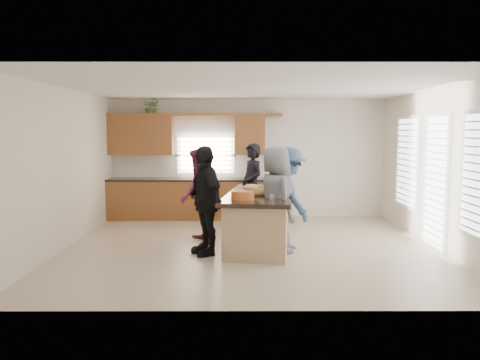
{
  "coord_description": "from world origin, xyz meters",
  "views": [
    {
      "loc": [
        -0.21,
        -8.17,
        2.05
      ],
      "look_at": [
        -0.19,
        0.44,
        1.15
      ],
      "focal_mm": 35.0,
      "sensor_mm": 36.0,
      "label": 1
    }
  ],
  "objects_px": {
    "island": "(261,220)",
    "woman_left_back": "(252,186)",
    "woman_left_mid": "(200,196)",
    "woman_right_front": "(276,199)",
    "woman_right_back": "(287,198)",
    "salad_bowl": "(243,195)",
    "woman_left_front": "(205,200)"
  },
  "relations": [
    {
      "from": "salad_bowl",
      "to": "woman_left_front",
      "type": "relative_size",
      "value": 0.21
    },
    {
      "from": "woman_left_front",
      "to": "woman_right_back",
      "type": "bearing_deg",
      "value": 78.55
    },
    {
      "from": "woman_left_mid",
      "to": "woman_right_back",
      "type": "distance_m",
      "value": 1.58
    },
    {
      "from": "woman_left_mid",
      "to": "woman_right_front",
      "type": "bearing_deg",
      "value": 54.21
    },
    {
      "from": "woman_left_back",
      "to": "woman_left_front",
      "type": "xyz_separation_m",
      "value": [
        -0.84,
        -2.22,
        0.01
      ]
    },
    {
      "from": "woman_left_front",
      "to": "woman_right_back",
      "type": "distance_m",
      "value": 1.48
    },
    {
      "from": "woman_left_back",
      "to": "woman_right_back",
      "type": "height_order",
      "value": "woman_left_back"
    },
    {
      "from": "woman_left_mid",
      "to": "woman_right_front",
      "type": "relative_size",
      "value": 0.97
    },
    {
      "from": "woman_left_back",
      "to": "woman_right_back",
      "type": "relative_size",
      "value": 1.0
    },
    {
      "from": "island",
      "to": "woman_right_front",
      "type": "height_order",
      "value": "woman_right_front"
    },
    {
      "from": "woman_left_back",
      "to": "woman_right_back",
      "type": "xyz_separation_m",
      "value": [
        0.57,
        -1.79,
        -0.0
      ]
    },
    {
      "from": "woman_left_mid",
      "to": "woman_right_front",
      "type": "height_order",
      "value": "woman_right_front"
    },
    {
      "from": "island",
      "to": "woman_left_mid",
      "type": "xyz_separation_m",
      "value": [
        -1.1,
        0.04,
        0.43
      ]
    },
    {
      "from": "island",
      "to": "woman_left_front",
      "type": "xyz_separation_m",
      "value": [
        -0.96,
        -0.65,
        0.46
      ]
    },
    {
      "from": "woman_left_back",
      "to": "woman_left_mid",
      "type": "height_order",
      "value": "woman_left_back"
    },
    {
      "from": "woman_left_front",
      "to": "woman_right_back",
      "type": "height_order",
      "value": "woman_left_front"
    },
    {
      "from": "salad_bowl",
      "to": "woman_left_front",
      "type": "xyz_separation_m",
      "value": [
        -0.62,
        0.19,
        -0.12
      ]
    },
    {
      "from": "island",
      "to": "woman_right_front",
      "type": "distance_m",
      "value": 0.72
    },
    {
      "from": "woman_right_front",
      "to": "woman_left_mid",
      "type": "bearing_deg",
      "value": 47.78
    },
    {
      "from": "woman_left_back",
      "to": "woman_left_mid",
      "type": "relative_size",
      "value": 1.02
    },
    {
      "from": "salad_bowl",
      "to": "woman_left_back",
      "type": "distance_m",
      "value": 2.43
    },
    {
      "from": "island",
      "to": "woman_left_back",
      "type": "bearing_deg",
      "value": 102.14
    },
    {
      "from": "woman_left_mid",
      "to": "salad_bowl",
      "type": "bearing_deg",
      "value": 27.83
    },
    {
      "from": "island",
      "to": "woman_right_back",
      "type": "bearing_deg",
      "value": -17.29
    },
    {
      "from": "salad_bowl",
      "to": "woman_left_mid",
      "type": "bearing_deg",
      "value": 131.25
    },
    {
      "from": "island",
      "to": "woman_left_mid",
      "type": "height_order",
      "value": "woman_left_mid"
    },
    {
      "from": "woman_left_mid",
      "to": "woman_right_back",
      "type": "bearing_deg",
      "value": 67.31
    },
    {
      "from": "woman_left_mid",
      "to": "woman_right_back",
      "type": "height_order",
      "value": "woman_right_back"
    },
    {
      "from": "woman_left_front",
      "to": "woman_right_front",
      "type": "distance_m",
      "value": 1.19
    },
    {
      "from": "woman_left_front",
      "to": "woman_right_front",
      "type": "height_order",
      "value": "same"
    },
    {
      "from": "salad_bowl",
      "to": "woman_right_front",
      "type": "xyz_separation_m",
      "value": [
        0.56,
        0.33,
        -0.12
      ]
    },
    {
      "from": "island",
      "to": "woman_left_mid",
      "type": "relative_size",
      "value": 1.61
    }
  ]
}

